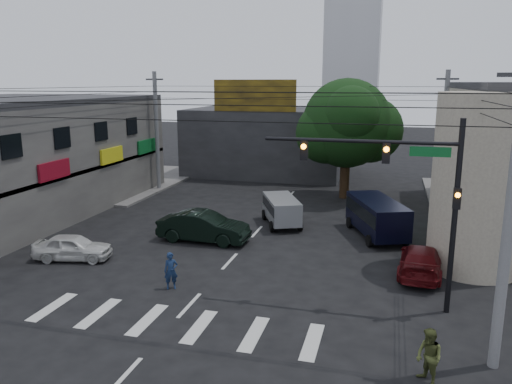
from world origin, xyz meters
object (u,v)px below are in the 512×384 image
at_px(utility_pole_far_left, 157,132).
at_px(utility_pole_far_right, 443,140).
at_px(street_tree, 347,124).
at_px(maroon_sedan, 421,260).
at_px(silver_minivan, 282,211).
at_px(traffic_officer, 171,271).
at_px(dark_sedan, 204,227).
at_px(white_compact, 73,247).
at_px(navy_van, 377,218).
at_px(traffic_gantry, 408,183).
at_px(pedestrian_olive, 429,357).
at_px(utility_pole_near_right, 509,220).

distance_m(utility_pole_far_left, utility_pole_far_right, 21.00).
distance_m(street_tree, utility_pole_far_right, 6.63).
height_order(utility_pole_far_left, maroon_sedan, utility_pole_far_left).
bearing_deg(silver_minivan, traffic_officer, 143.08).
bearing_deg(street_tree, dark_sedan, -116.95).
bearing_deg(white_compact, navy_van, -73.77).
bearing_deg(navy_van, traffic_gantry, 165.83).
xyz_separation_m(utility_pole_far_left, navy_van, (17.12, -8.05, -3.57)).
height_order(utility_pole_far_left, pedestrian_olive, utility_pole_far_left).
distance_m(utility_pole_far_left, white_compact, 16.52).
distance_m(utility_pole_far_left, traffic_officer, 20.28).
height_order(utility_pole_near_right, traffic_officer, utility_pole_near_right).
height_order(traffic_gantry, utility_pole_near_right, utility_pole_near_right).
bearing_deg(dark_sedan, traffic_officer, -169.73).
bearing_deg(utility_pole_near_right, pedestrian_olive, -143.38).
distance_m(traffic_gantry, dark_sedan, 12.26).
bearing_deg(utility_pole_far_right, street_tree, 171.25).
bearing_deg(street_tree, utility_pole_near_right, -73.18).
relative_size(street_tree, utility_pole_near_right, 0.95).
height_order(silver_minivan, navy_van, navy_van).
relative_size(silver_minivan, navy_van, 0.77).
height_order(utility_pole_near_right, navy_van, utility_pole_near_right).
bearing_deg(maroon_sedan, traffic_officer, 28.66).
bearing_deg(utility_pole_far_left, pedestrian_olive, -49.12).
xyz_separation_m(utility_pole_far_right, pedestrian_olive, (-1.98, -21.97, -3.76)).
xyz_separation_m(utility_pole_near_right, maroon_sedan, (-1.77, 7.20, -3.94)).
relative_size(utility_pole_far_left, pedestrian_olive, 5.50).
xyz_separation_m(utility_pole_far_left, traffic_officer, (9.16, -17.69, -3.82)).
bearing_deg(utility_pole_far_right, traffic_gantry, -98.94).
xyz_separation_m(street_tree, navy_van, (2.62, -9.05, -4.45)).
xyz_separation_m(utility_pole_far_left, pedestrian_olive, (19.02, -21.97, -3.76)).
height_order(white_compact, traffic_officer, traffic_officer).
relative_size(utility_pole_near_right, navy_van, 1.67).
bearing_deg(utility_pole_far_right, utility_pole_far_left, 180.00).
height_order(traffic_gantry, navy_van, traffic_gantry).
bearing_deg(traffic_gantry, dark_sedan, 151.08).
bearing_deg(maroon_sedan, utility_pole_far_left, -29.54).
distance_m(utility_pole_near_right, navy_van, 13.52).
distance_m(traffic_gantry, utility_pole_far_left, 25.00).
height_order(traffic_gantry, dark_sedan, traffic_gantry).
height_order(utility_pole_far_left, dark_sedan, utility_pole_far_left).
height_order(white_compact, pedestrian_olive, pedestrian_olive).
xyz_separation_m(maroon_sedan, navy_van, (-2.12, 5.24, 0.37)).
bearing_deg(white_compact, traffic_officer, -120.43).
relative_size(traffic_officer, pedestrian_olive, 0.93).
distance_m(utility_pole_near_right, silver_minivan, 16.68).
distance_m(utility_pole_far_right, navy_van, 9.63).
bearing_deg(traffic_officer, utility_pole_far_right, 28.33).
height_order(street_tree, white_compact, street_tree).
distance_m(dark_sedan, traffic_officer, 6.36).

